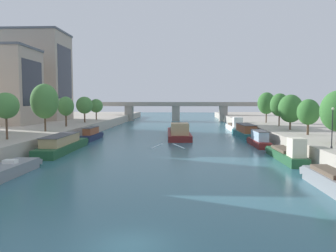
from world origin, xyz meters
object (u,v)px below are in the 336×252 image
Objects in this scene: moored_boat_right_gap_after at (336,180)px; moored_boat_right_downstream at (287,153)px; moored_boat_left_end at (92,134)px; tree_left_second at (66,106)px; tree_right_far at (267,103)px; tree_right_distant at (308,112)px; lamppost_right_bank at (332,126)px; barge_midriver at (179,133)px; moored_boat_left_lone at (62,144)px; moored_boat_right_upstream at (245,131)px; tree_left_past_mid at (6,106)px; tree_left_distant at (96,106)px; moored_boat_right_near at (259,139)px; tree_left_far at (84,105)px; tree_left_midway at (45,101)px; tree_right_nearest at (280,105)px; bridge_far at (176,109)px; moored_boat_right_midway at (235,126)px; tree_right_midway at (291,109)px.

moored_boat_right_gap_after is 0.85× the size of moored_boat_right_downstream.
tree_left_second reaches higher than moored_boat_left_end.
tree_right_far reaches higher than tree_left_second.
tree_right_distant is 1.22× the size of lamppost_right_bank.
lamppost_right_bank is (3.32, -4.72, 3.81)m from moored_boat_right_downstream.
moored_boat_left_lone is at bearing -130.00° from barge_midriver.
moored_boat_right_gap_after is 42.39m from moored_boat_right_upstream.
tree_left_past_mid reaches higher than barge_midriver.
tree_left_distant reaches higher than moored_boat_right_gap_after.
moored_boat_left_end is at bearing 71.77° from tree_left_past_mid.
tree_left_far is at bearing 146.69° from moored_boat_right_near.
tree_right_nearest is (43.28, 14.30, -0.77)m from tree_left_midway.
barge_midriver reaches higher than moored_boat_right_downstream.
tree_right_distant is at bearing -73.05° from bridge_far.
moored_boat_right_midway is 37.54m from tree_left_far.
moored_boat_left_lone is 15.00m from moored_boat_left_end.
moored_boat_right_midway reaches higher than moored_boat_left_lone.
moored_boat_left_end is 20.96m from tree_left_past_mid.
moored_boat_right_gap_after is at bearing -90.66° from moored_boat_right_upstream.
moored_boat_right_near is at bearing 91.85° from moored_boat_right_downstream.
tree_left_past_mid reaches higher than moored_boat_right_near.
moored_boat_right_downstream reaches higher than moored_boat_left_end.
moored_boat_right_downstream is 27.88m from moored_boat_right_upstream.
tree_left_second is 0.96× the size of tree_right_midway.
moored_boat_left_lone is at bearing 162.34° from lamppost_right_bank.
tree_right_midway is at bearing -3.54° from moored_boat_left_end.
tree_left_past_mid is at bearing -90.12° from tree_left_far.
moored_boat_left_end is 28.36m from tree_left_distant.
tree_left_distant is 0.79× the size of tree_right_far.
tree_left_distant is 48.20m from tree_right_nearest.
barge_midriver is 2.94× the size of tree_right_far.
tree_left_far reaches higher than moored_boat_right_near.
tree_right_far is (6.70, 10.08, 5.79)m from moored_boat_right_upstream.
tree_right_midway is (0.13, 8.91, 0.32)m from tree_right_distant.
tree_right_midway is at bearing 89.17° from tree_right_distant.
tree_left_past_mid is 22.68m from tree_left_second.
moored_boat_right_downstream is 20.52m from tree_right_midway.
tree_left_distant is (-36.82, 5.80, 5.07)m from moored_boat_right_midway.
tree_left_past_mid reaches higher than tree_right_distant.
bridge_far is (14.84, 60.45, 3.41)m from moored_boat_left_end.
lamppost_right_bank is at bearing -17.66° from moored_boat_left_lone.
tree_right_distant is at bearing 79.22° from lamppost_right_bank.
tree_left_far is (-36.81, -5.02, 5.39)m from moored_boat_right_midway.
moored_boat_right_downstream is 2.00× the size of tree_left_second.
tree_left_distant is at bearing 98.12° from moored_boat_left_lone.
barge_midriver is 26.23m from moored_boat_left_lone.
lamppost_right_bank is at bearing -84.13° from moored_boat_right_upstream.
lamppost_right_bank is at bearing -86.01° from moored_boat_right_midway.
tree_right_far is at bearing 39.56° from tree_left_past_mid.
tree_left_midway is (-36.46, -28.94, 6.38)m from moored_boat_right_midway.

